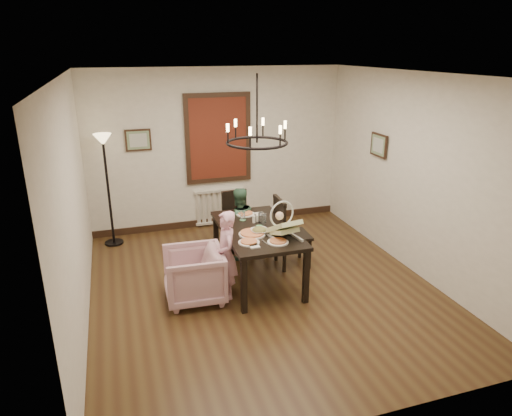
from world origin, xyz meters
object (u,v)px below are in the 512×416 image
chair_far (238,221)px  dining_table (257,234)px  seated_man (239,230)px  floor_lamp (109,192)px  drinking_glass (264,219)px  chair_right (293,231)px  armchair (194,275)px  baby_bouncer (283,225)px  elderly_woman (226,262)px

chair_far → dining_table: bearing=-96.8°
seated_man → floor_lamp: (-1.84, 1.16, 0.43)m
seated_man → drinking_glass: size_ratio=6.35×
chair_far → chair_right: 1.01m
armchair → seated_man: size_ratio=0.81×
armchair → floor_lamp: bearing=-152.9°
seated_man → chair_far: bearing=-110.4°
baby_bouncer → floor_lamp: size_ratio=0.28×
seated_man → floor_lamp: floor_lamp is taller
dining_table → elderly_woman: 0.64m
elderly_woman → armchair: bearing=-96.3°
drinking_glass → floor_lamp: bearing=138.3°
dining_table → drinking_glass: 0.23m
chair_far → baby_bouncer: bearing=-87.8°
seated_man → baby_bouncer: (0.27, -1.15, 0.48)m
chair_right → seated_man: size_ratio=1.15×
dining_table → chair_right: 0.72m
baby_bouncer → drinking_glass: (-0.09, 0.51, -0.09)m
chair_far → baby_bouncer: 1.57m
dining_table → seated_man: 0.79m
drinking_glass → dining_table: bearing=-141.0°
dining_table → elderly_woman: bearing=-148.3°
seated_man → baby_bouncer: 1.28m
dining_table → baby_bouncer: size_ratio=3.30×
armchair → floor_lamp: size_ratio=0.42×
chair_right → baby_bouncer: 0.90m
chair_right → elderly_woman: chair_right is taller
dining_table → floor_lamp: bearing=135.1°
chair_right → armchair: chair_right is taller
drinking_glass → floor_lamp: size_ratio=0.08×
dining_table → chair_far: (0.04, 1.09, -0.22)m
armchair → drinking_glass: drinking_glass is taller
armchair → baby_bouncer: bearing=86.2°
elderly_woman → floor_lamp: size_ratio=0.54×
elderly_woman → drinking_glass: elderly_woman is taller
armchair → floor_lamp: (-0.96, 2.17, 0.56)m
floor_lamp → dining_table: bearing=-45.3°
seated_man → baby_bouncer: baby_bouncer is taller
seated_man → floor_lamp: size_ratio=0.52×
armchair → seated_man: seated_man is taller
chair_far → armchair: size_ratio=1.25×
dining_table → elderly_woman: elderly_woman is taller
dining_table → baby_bouncer: baby_bouncer is taller
dining_table → chair_far: size_ratio=1.77×
chair_far → baby_bouncer: size_ratio=1.87×
drinking_glass → floor_lamp: floor_lamp is taller
dining_table → baby_bouncer: bearing=-60.8°
chair_far → floor_lamp: bearing=152.1°
chair_far → elderly_woman: size_ratio=0.97×
drinking_glass → floor_lamp: 2.71m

